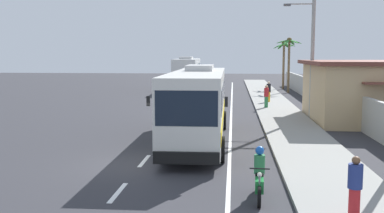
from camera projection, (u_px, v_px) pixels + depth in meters
name	position (u px, v px, depth m)	size (l,w,h in m)	color
ground_plane	(142.00, 164.00, 17.21)	(160.00, 160.00, 0.00)	#303035
sidewalk_kerb	(289.00, 124.00, 26.48)	(3.20, 90.00, 0.14)	gray
lane_markings	(214.00, 114.00, 31.83)	(3.52, 71.88, 0.01)	white
boundary_wall	(339.00, 103.00, 29.98)	(0.24, 60.00, 1.94)	#B2B2AD
coach_bus_foreground	(198.00, 102.00, 21.56)	(2.88, 12.16, 3.66)	silver
coach_bus_far_lane	(187.00, 73.00, 51.96)	(3.16, 11.23, 3.92)	white
motorcycle_beside_bus	(259.00, 178.00, 13.04)	(0.56, 1.96, 1.54)	black
pedestrian_near_kerb	(269.00, 91.00, 38.23)	(0.36, 0.36, 1.75)	gold
pedestrian_midwalk	(266.00, 96.00, 34.26)	(0.36, 0.36, 1.71)	#2D7A47
pedestrian_far_walk	(355.00, 186.00, 11.09)	(0.36, 0.36, 1.58)	red
utility_pole_mid	(312.00, 37.00, 28.82)	(3.16, 0.24, 9.99)	#9E9E99
palm_nearest	(289.00, 52.00, 48.26)	(2.75, 2.47, 5.98)	brown
palm_second	(284.00, 54.00, 53.19)	(2.66, 2.45, 5.74)	brown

